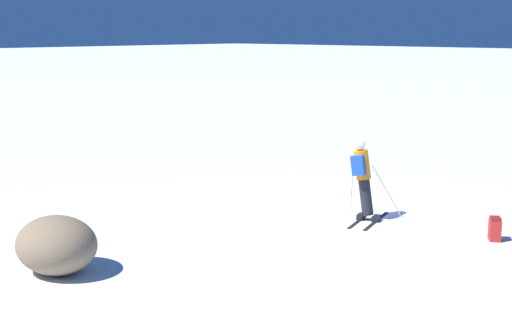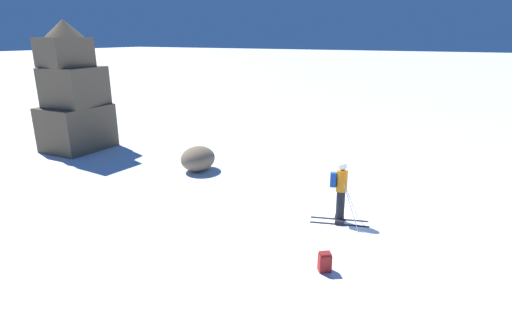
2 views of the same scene
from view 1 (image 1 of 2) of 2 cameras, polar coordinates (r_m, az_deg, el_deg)
name	(u,v)px [view 1 (image 1 of 2)]	position (r m, az deg, el deg)	size (l,w,h in m)	color
ground_plane	(346,215)	(16.83, 7.18, -4.42)	(300.00, 300.00, 0.00)	white
skier	(363,174)	(16.26, 8.54, -1.14)	(1.25, 1.83, 1.90)	black
spare_backpack	(495,229)	(15.49, 18.56, -5.26)	(0.35, 0.37, 0.50)	#AD231E
exposed_boulder_0	(56,245)	(13.21, -15.67, -6.55)	(1.59, 1.35, 1.03)	#7A664C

